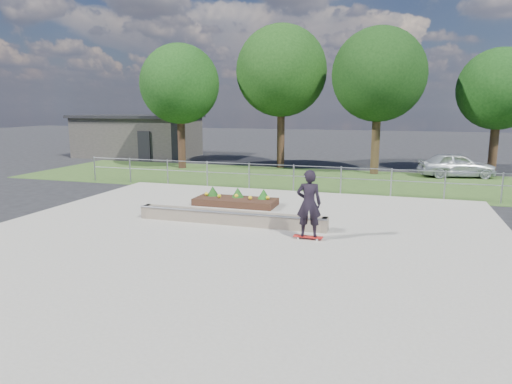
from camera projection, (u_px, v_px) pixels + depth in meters
The scene contains 13 objects.
ground at pixel (233, 241), 12.52m from camera, with size 120.00×120.00×0.00m, color black.
grass_verge at pixel (309, 180), 22.83m from camera, with size 30.00×8.00×0.02m, color #2F4B1E.
concrete_slab at pixel (233, 239), 12.52m from camera, with size 15.00×15.00×0.06m, color gray.
fence at pixel (294, 174), 19.41m from camera, with size 20.06×0.06×1.20m.
building at pixel (138, 136), 33.23m from camera, with size 8.40×5.40×3.00m.
tree_far_left at pixel (180, 84), 26.16m from camera, with size 4.55×4.55×7.15m.
tree_mid_left at pixel (281, 71), 26.28m from camera, with size 5.25×5.25×8.25m.
tree_mid_right at pixel (379, 75), 23.79m from camera, with size 4.90×4.90×7.70m.
tree_far_right at pixel (499, 89), 23.57m from camera, with size 4.20×4.20×6.60m.
grind_ledge at pixel (230, 218), 14.00m from camera, with size 6.00×0.44×0.43m.
planter_bed at pixel (236, 200), 16.74m from camera, with size 3.00×1.20×0.61m.
skateboarder at pixel (309, 204), 12.26m from camera, with size 0.80×0.54×1.92m.
parked_car at pixel (457, 165), 23.53m from camera, with size 1.51×3.75×1.28m, color #B7BCC1.
Camera 1 is at (4.22, -11.31, 3.64)m, focal length 32.00 mm.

